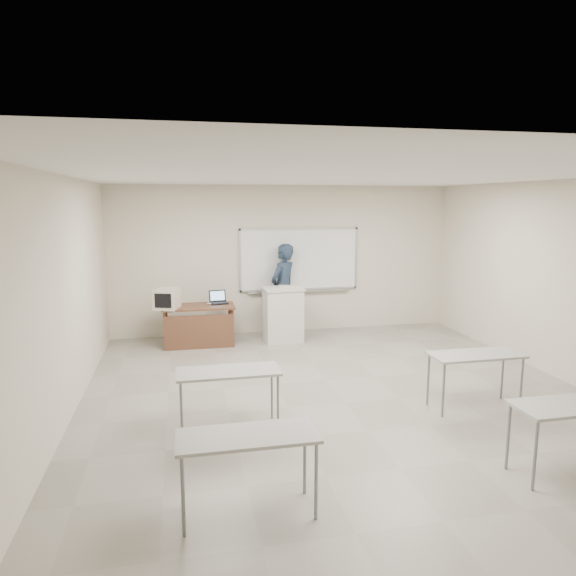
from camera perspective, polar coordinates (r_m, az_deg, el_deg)
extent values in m
cube|color=gray|center=(7.12, 6.32, -12.58)|extent=(7.00, 8.00, 0.01)
cube|color=white|center=(10.56, 1.27, 3.21)|extent=(2.40, 0.03, 1.20)
cube|color=#B7BABC|center=(10.51, 1.29, 6.57)|extent=(2.48, 0.04, 0.04)
cube|color=#B7BABC|center=(10.64, 1.26, -0.11)|extent=(2.48, 0.04, 0.04)
cube|color=#B7BABC|center=(10.35, -5.33, 3.04)|extent=(0.04, 0.04, 1.28)
cube|color=#B7BABC|center=(10.90, 7.54, 3.33)|extent=(0.04, 0.04, 1.28)
cube|color=#B7BABC|center=(10.61, 1.32, -0.37)|extent=(2.16, 0.07, 0.02)
cube|color=#9C9C96|center=(6.09, -6.65, -9.22)|extent=(1.20, 0.50, 0.03)
cylinder|color=slate|center=(6.01, -11.76, -13.34)|extent=(0.03, 0.03, 0.70)
cylinder|color=slate|center=(6.11, -1.12, -12.77)|extent=(0.03, 0.03, 0.70)
cylinder|color=slate|center=(6.38, -11.79, -11.95)|extent=(0.03, 0.03, 0.70)
cylinder|color=slate|center=(6.47, -1.81, -11.45)|extent=(0.03, 0.03, 0.70)
cube|color=#9C9C96|center=(7.11, 20.16, -6.99)|extent=(1.20, 0.50, 0.03)
cylinder|color=slate|center=(6.79, 16.88, -10.83)|extent=(0.03, 0.03, 0.70)
cylinder|color=slate|center=(7.37, 24.51, -9.68)|extent=(0.03, 0.03, 0.70)
cylinder|color=slate|center=(7.12, 15.32, -9.80)|extent=(0.03, 0.03, 0.70)
cylinder|color=slate|center=(7.67, 22.73, -8.80)|extent=(0.03, 0.03, 0.70)
cube|color=#9C9C96|center=(4.52, -4.53, -16.07)|extent=(1.20, 0.50, 0.03)
cylinder|color=slate|center=(4.49, -11.60, -21.74)|extent=(0.03, 0.03, 0.70)
cylinder|color=slate|center=(4.62, 3.14, -20.62)|extent=(0.03, 0.03, 0.70)
cylinder|color=slate|center=(4.84, -11.65, -19.29)|extent=(0.03, 0.03, 0.70)
cylinder|color=slate|center=(4.96, 1.87, -18.36)|extent=(0.03, 0.03, 0.70)
cube|color=#9C9C96|center=(5.83, 29.19, -11.30)|extent=(1.20, 0.50, 0.03)
cylinder|color=slate|center=(5.49, 25.77, -16.43)|extent=(0.03, 0.03, 0.70)
cylinder|color=slate|center=(5.78, 23.28, -14.92)|extent=(0.03, 0.03, 0.70)
cube|color=brown|center=(9.75, -9.94, -2.05)|extent=(1.34, 0.67, 0.04)
cube|color=brown|center=(9.53, -9.80, -4.88)|extent=(1.27, 0.03, 0.63)
cylinder|color=#422014|center=(9.56, -13.47, -4.71)|extent=(0.06, 0.06, 0.71)
cylinder|color=#422014|center=(9.60, -6.17, -4.43)|extent=(0.06, 0.06, 0.71)
cylinder|color=#422014|center=(10.10, -13.40, -3.95)|extent=(0.06, 0.06, 0.71)
cylinder|color=#422014|center=(10.13, -6.49, -3.70)|extent=(0.06, 0.06, 0.71)
cube|color=beige|center=(9.88, -0.56, -3.09)|extent=(0.71, 0.51, 1.01)
cube|color=beige|center=(9.78, -0.56, -0.09)|extent=(0.75, 0.55, 0.04)
cube|color=beige|center=(9.61, -13.23, -1.12)|extent=(0.38, 0.40, 0.36)
cube|color=beige|center=(9.39, -13.26, -1.36)|extent=(0.40, 0.04, 0.38)
cube|color=black|center=(9.37, -13.26, -1.39)|extent=(0.31, 0.01, 0.26)
cube|color=black|center=(9.86, -7.65, -1.69)|extent=(0.32, 0.24, 0.02)
cube|color=black|center=(9.85, -7.64, -1.63)|extent=(0.27, 0.14, 0.01)
cube|color=black|center=(9.98, -7.73, -0.86)|extent=(0.32, 0.07, 0.22)
cube|color=#84ACDB|center=(9.97, -7.72, -0.85)|extent=(0.28, 0.05, 0.17)
ellipsoid|color=#939599|center=(9.80, -8.79, -1.74)|extent=(0.11, 0.08, 0.04)
cube|color=beige|center=(9.88, 0.20, 0.21)|extent=(0.45, 0.22, 0.02)
imported|color=black|center=(10.37, -0.54, -0.14)|extent=(0.79, 0.79, 1.84)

